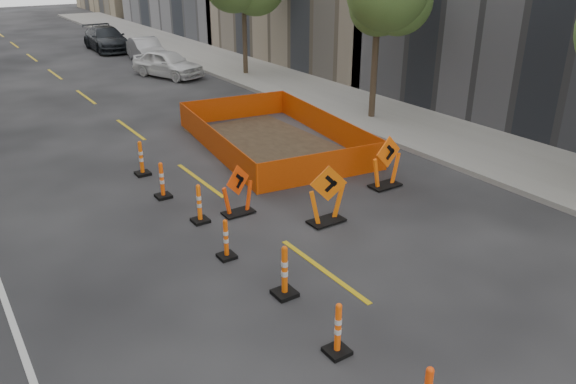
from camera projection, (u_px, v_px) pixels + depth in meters
ground_plane at (476, 382)px, 8.81m from camera, size 140.00×140.00×0.00m
sidewalk_right at (382, 115)px, 22.51m from camera, size 4.00×90.00×0.15m
channelizer_3 at (338, 329)px, 9.24m from camera, size 0.39×0.39×0.99m
channelizer_4 at (285, 271)px, 10.79m from camera, size 0.43×0.43×1.09m
channelizer_5 at (226, 239)px, 12.15m from camera, size 0.37×0.37×0.93m
channelizer_6 at (199, 203)px, 13.74m from camera, size 0.40×0.40×1.01m
channelizer_7 at (162, 180)px, 15.11m from camera, size 0.40×0.40×1.02m
channelizer_8 at (141, 158)px, 16.63m from camera, size 0.42×0.42×1.06m
chevron_sign_left at (238, 190)px, 14.10m from camera, size 1.02×0.79×1.34m
chevron_sign_center at (327, 195)px, 13.61m from camera, size 1.17×0.98×1.52m
chevron_sign_right at (387, 162)px, 15.68m from camera, size 1.06×0.69×1.52m
safety_fence at (272, 133)px, 19.16m from camera, size 5.19×7.77×0.91m
parked_car_near at (168, 64)px, 29.28m from camera, size 3.02×4.43×1.40m
parked_car_mid at (146, 50)px, 33.22m from camera, size 1.86×4.28×1.37m
parked_car_far at (107, 39)px, 36.85m from camera, size 2.27×5.27×1.51m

